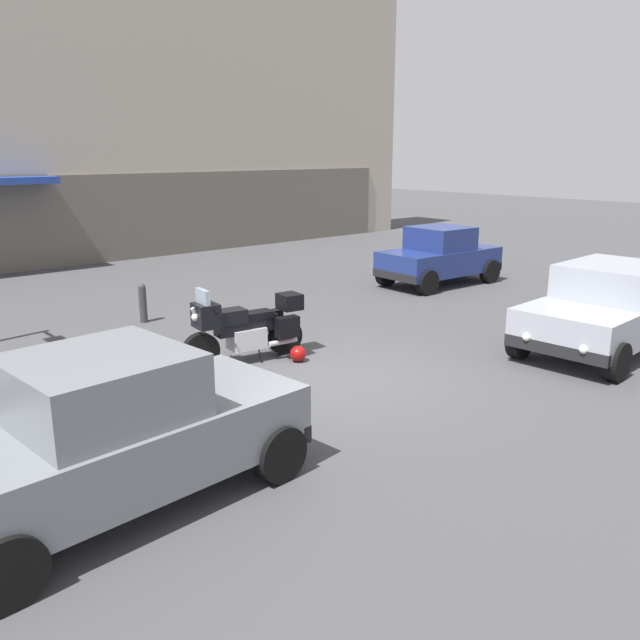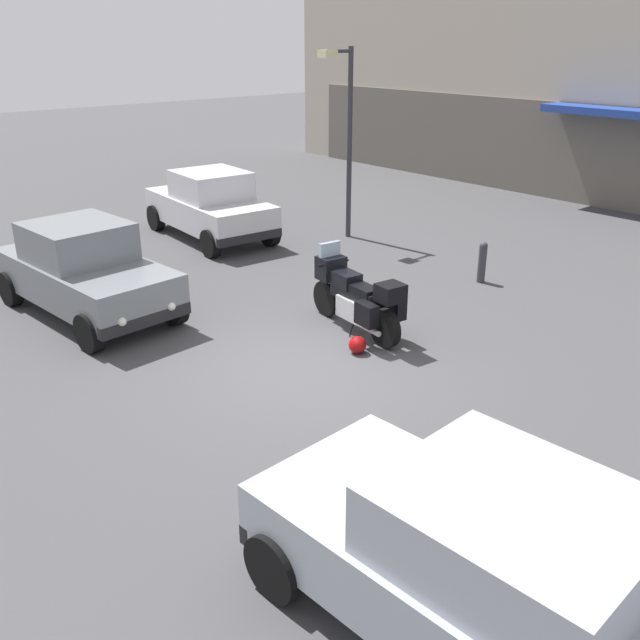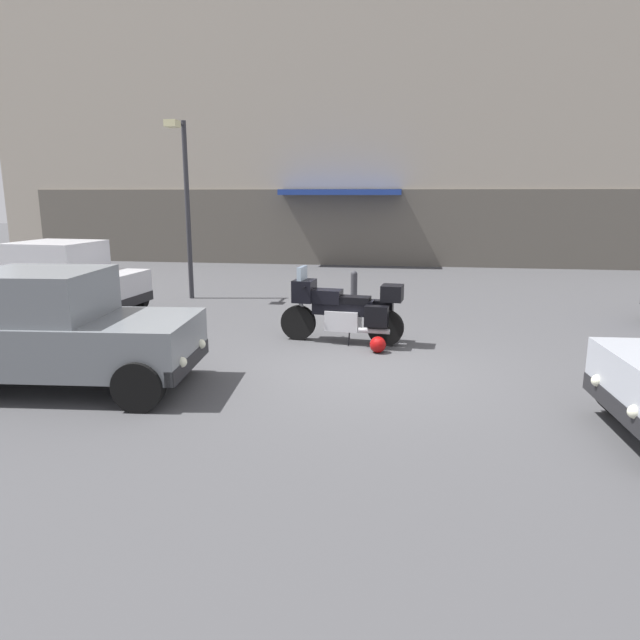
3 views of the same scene
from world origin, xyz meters
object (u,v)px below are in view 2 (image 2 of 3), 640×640
(motorcycle, at_px, (356,296))
(bollard_curbside, at_px, (482,261))
(car_wagon_end, at_px, (84,271))
(car_sedan_far, at_px, (512,583))
(helmet, at_px, (357,345))
(streetlamp_curbside, at_px, (345,124))
(car_hatchback_near, at_px, (210,205))

(motorcycle, xyz_separation_m, bollard_curbside, (-0.13, 3.62, -0.18))
(motorcycle, relative_size, bollard_curbside, 2.71)
(motorcycle, relative_size, car_wagon_end, 0.57)
(car_sedan_far, distance_m, car_wagon_end, 9.26)
(helmet, height_order, bollard_curbside, bollard_curbside)
(car_sedan_far, relative_size, streetlamp_curbside, 1.06)
(car_wagon_end, bearing_deg, car_hatchback_near, 117.82)
(car_sedan_far, bearing_deg, motorcycle, -36.79)
(streetlamp_curbside, xyz_separation_m, bollard_curbside, (4.23, -0.17, -2.25))
(car_hatchback_near, bearing_deg, helmet, 169.52)
(motorcycle, height_order, bollard_curbside, motorcycle)
(car_hatchback_near, xyz_separation_m, bollard_curbside, (6.32, 2.29, -0.36))
(motorcycle, distance_m, car_wagon_end, 4.78)
(motorcycle, bearing_deg, car_wagon_end, 46.47)
(helmet, distance_m, streetlamp_curbside, 7.13)
(car_sedan_far, bearing_deg, streetlamp_curbside, -40.14)
(car_hatchback_near, height_order, bollard_curbside, car_hatchback_near)
(car_hatchback_near, xyz_separation_m, car_wagon_end, (2.76, -4.37, 0.00))
(car_sedan_far, xyz_separation_m, streetlamp_curbside, (-9.90, 7.50, 1.91))
(motorcycle, height_order, car_sedan_far, car_sedan_far)
(car_hatchback_near, bearing_deg, streetlamp_curbside, -125.74)
(motorcycle, relative_size, streetlamp_curbside, 0.52)
(car_hatchback_near, bearing_deg, car_wagon_end, 126.95)
(car_wagon_end, xyz_separation_m, bollard_curbside, (3.56, 6.66, -0.36))
(motorcycle, height_order, car_wagon_end, car_wagon_end)
(streetlamp_curbside, bearing_deg, car_hatchback_near, -130.42)
(car_sedan_far, xyz_separation_m, car_wagon_end, (-9.24, 0.68, 0.03))
(bollard_curbside, bearing_deg, car_hatchback_near, -160.10)
(motorcycle, xyz_separation_m, car_wagon_end, (-3.69, -3.03, 0.19))
(car_hatchback_near, xyz_separation_m, streetlamp_curbside, (2.09, 2.45, 1.88))
(motorcycle, bearing_deg, car_sedan_far, 153.28)
(car_hatchback_near, distance_m, streetlamp_curbside, 3.73)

